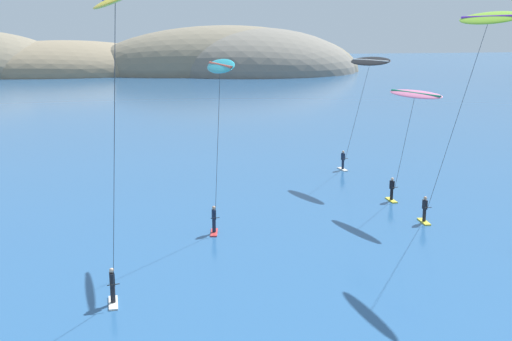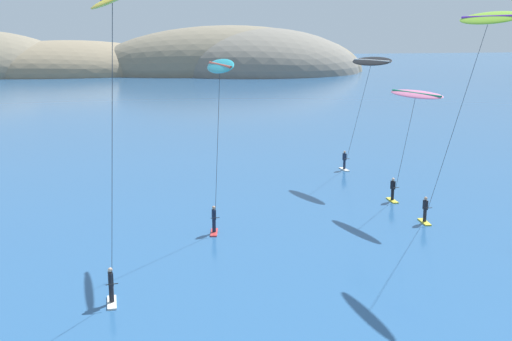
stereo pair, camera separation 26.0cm
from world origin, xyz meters
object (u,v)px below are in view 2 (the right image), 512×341
(kitesurfer_lime, at_px, (483,38))
(kitesurfer_yellow, at_px, (112,25))
(kitesurfer_cyan, at_px, (219,83))
(kitesurfer_pink, at_px, (414,104))
(kitesurfer_black, at_px, (369,70))

(kitesurfer_lime, distance_m, kitesurfer_yellow, 20.87)
(kitesurfer_lime, bearing_deg, kitesurfer_cyan, 164.87)
(kitesurfer_cyan, relative_size, kitesurfer_pink, 1.30)
(kitesurfer_lime, relative_size, kitesurfer_pink, 1.61)
(kitesurfer_lime, xyz_separation_m, kitesurfer_black, (1.08, 17.90, -2.73))
(kitesurfer_cyan, height_order, kitesurfer_black, kitesurfer_cyan)
(kitesurfer_lime, xyz_separation_m, kitesurfer_pink, (0.37, 8.35, -4.44))
(kitesurfer_cyan, bearing_deg, kitesurfer_lime, -15.13)
(kitesurfer_lime, bearing_deg, kitesurfer_pink, 87.47)
(kitesurfer_pink, relative_size, kitesurfer_yellow, 0.60)
(kitesurfer_lime, bearing_deg, kitesurfer_yellow, -157.66)
(kitesurfer_lime, relative_size, kitesurfer_yellow, 0.97)
(kitesurfer_black, relative_size, kitesurfer_pink, 1.23)
(kitesurfer_pink, height_order, kitesurfer_yellow, kitesurfer_yellow)
(kitesurfer_cyan, distance_m, kitesurfer_black, 20.45)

